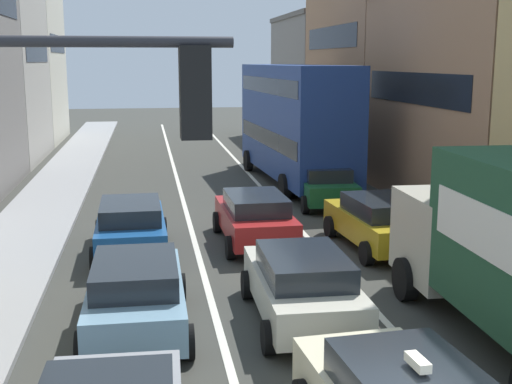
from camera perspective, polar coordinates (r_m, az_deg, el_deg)
sidewalk_left at (r=26.96m, az=-17.07°, el=-0.39°), size 2.60×64.00×0.14m
lane_stripe_left at (r=26.75m, az=-6.39°, el=-0.20°), size 0.16×60.00×0.01m
lane_stripe_right at (r=27.13m, az=0.79°, el=0.03°), size 0.16×60.00×0.01m
building_row_right at (r=29.50m, az=16.90°, el=11.28°), size 7.20×43.90×13.80m
sedan_centre_lane_second at (r=13.63m, az=3.96°, el=-7.88°), size 2.12×4.33×1.49m
wagon_left_lane_second at (r=13.36m, az=-10.20°, el=-8.44°), size 2.08×4.31×1.49m
hatchback_centre_lane_third at (r=19.30m, az=-0.09°, el=-2.15°), size 2.11×4.33×1.49m
sedan_left_lane_third at (r=18.60m, az=-10.63°, el=-2.85°), size 2.12×4.33×1.49m
sedan_right_lane_behind_truck at (r=19.12m, az=10.45°, el=-2.46°), size 2.26×4.40×1.49m
wagon_right_lane_far at (r=24.67m, az=5.74°, el=0.73°), size 2.24×4.39×1.49m
bus_mid_queue_primary at (r=28.58m, az=3.32°, el=6.30°), size 3.19×10.61×5.06m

